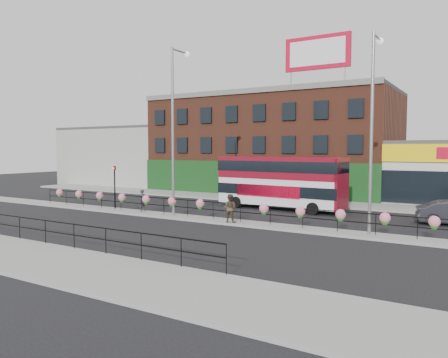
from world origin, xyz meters
The scene contains 17 objects.
ground centered at (0.00, 0.00, 0.00)m, with size 120.00×120.00×0.00m, color black.
south_pavement centered at (0.00, -12.00, 0.07)m, with size 60.00×4.00×0.15m, color #969693.
north_pavement centered at (0.00, 12.00, 0.07)m, with size 60.00×4.00×0.15m, color #969693.
median centered at (0.00, 0.00, 0.07)m, with size 60.00×1.60×0.15m, color #969693.
yellow_line_inner centered at (0.00, -9.70, 0.01)m, with size 60.00×0.10×0.01m, color gold.
yellow_line_outer centered at (0.00, -9.88, 0.01)m, with size 60.00×0.10×0.01m, color gold.
brick_building centered at (-4.00, 19.96, 5.13)m, with size 25.00×12.21×10.30m.
warehouse_west centered at (-24.25, 20.00, 3.65)m, with size 15.50×12.00×7.30m.
billboard centered at (2.50, 14.99, 13.18)m, with size 6.00×0.29×4.40m.
median_railing centered at (0.00, 0.00, 1.05)m, with size 30.04×0.56×1.23m.
south_railing centered at (-2.00, -10.10, 0.96)m, with size 20.04×0.05×1.12m.
double_decker_bus centered at (2.45, 7.20, 2.47)m, with size 10.08×3.08×4.01m.
pedestrian_a centered at (-5.22, 0.36, 0.93)m, with size 0.49×0.64×1.56m, color #2F2E3A.
pedestrian_b centered at (2.52, -0.50, 1.02)m, with size 0.95×0.80×1.73m, color #45392A.
lamp_column_west centered at (-2.17, 0.27, 6.78)m, with size 0.40×1.96×11.18m.
lamp_column_east centered at (10.66, 0.39, 6.36)m, with size 0.38×1.84×10.47m.
traffic_light_median centered at (-8.00, 0.39, 2.47)m, with size 0.15×0.28×3.65m.
Camera 1 is at (15.83, -23.24, 4.64)m, focal length 35.00 mm.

